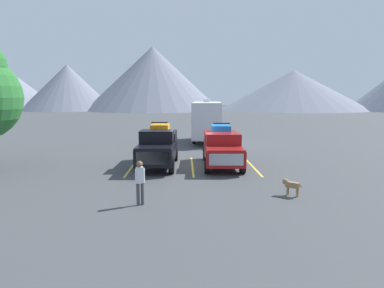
{
  "coord_description": "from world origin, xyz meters",
  "views": [
    {
      "loc": [
        -0.47,
        -19.84,
        4.24
      ],
      "look_at": [
        0.0,
        0.68,
        1.2
      ],
      "focal_mm": 31.26,
      "sensor_mm": 36.0,
      "label": 1
    }
  ],
  "objects": [
    {
      "name": "pickup_truck_b",
      "position": [
        1.79,
        -0.13,
        1.15
      ],
      "size": [
        2.35,
        5.31,
        2.52
      ],
      "color": "maroon",
      "rests_on": "ground"
    },
    {
      "name": "ground_plane",
      "position": [
        0.0,
        0.0,
        0.0
      ],
      "size": [
        240.0,
        240.0,
        0.0
      ],
      "primitive_type": "plane",
      "color": "#3F4244"
    },
    {
      "name": "mountain_ridge",
      "position": [
        1.27,
        74.82,
        8.03
      ],
      "size": [
        164.99,
        51.0,
        17.7
      ],
      "color": "slate",
      "rests_on": "ground"
    },
    {
      "name": "lot_stripe_b",
      "position": [
        0.0,
        -0.32,
        0.0
      ],
      "size": [
        0.12,
        5.5,
        0.01
      ],
      "primitive_type": "cube",
      "color": "gold",
      "rests_on": "ground"
    },
    {
      "name": "pickup_truck_a",
      "position": [
        -2.03,
        -0.14,
        1.21
      ],
      "size": [
        2.27,
        5.3,
        2.59
      ],
      "color": "black",
      "rests_on": "ground"
    },
    {
      "name": "lot_stripe_a",
      "position": [
        -3.59,
        -0.32,
        0.0
      ],
      "size": [
        0.12,
        5.5,
        0.01
      ],
      "primitive_type": "cube",
      "color": "gold",
      "rests_on": "ground"
    },
    {
      "name": "camper_trailer_a",
      "position": [
        1.51,
        9.68,
        2.04
      ],
      "size": [
        2.86,
        7.38,
        3.88
      ],
      "color": "silver",
      "rests_on": "ground"
    },
    {
      "name": "person_a",
      "position": [
        -2.19,
        -7.32,
        1.0
      ],
      "size": [
        0.36,
        0.29,
        1.74
      ],
      "color": "#3F3F42",
      "rests_on": "ground"
    },
    {
      "name": "lot_stripe_c",
      "position": [
        3.59,
        -0.32,
        0.0
      ],
      "size": [
        0.12,
        5.5,
        0.01
      ],
      "primitive_type": "cube",
      "color": "gold",
      "rests_on": "ground"
    },
    {
      "name": "dog",
      "position": [
        3.99,
        -6.28,
        0.49
      ],
      "size": [
        0.7,
        0.61,
        0.71
      ],
      "color": "olive",
      "rests_on": "ground"
    }
  ]
}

